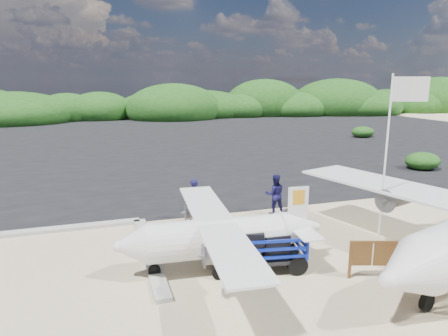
# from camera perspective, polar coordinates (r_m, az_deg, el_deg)

# --- Properties ---
(ground) EXTENTS (160.00, 160.00, 0.00)m
(ground) POSITION_cam_1_polar(r_m,az_deg,el_deg) (15.13, 7.67, -12.20)
(ground) COLOR beige
(asphalt_apron) EXTENTS (90.00, 50.00, 0.04)m
(asphalt_apron) POSITION_cam_1_polar(r_m,az_deg,el_deg) (43.27, -9.39, 3.99)
(asphalt_apron) COLOR #B2B2B2
(asphalt_apron) RESTS_ON ground
(lagoon) EXTENTS (9.00, 7.00, 0.40)m
(lagoon) POSITION_cam_1_polar(r_m,az_deg,el_deg) (15.55, -27.77, -12.91)
(lagoon) COLOR #B2B2B2
(lagoon) RESTS_ON ground
(vegetation_band) EXTENTS (124.00, 8.00, 4.40)m
(vegetation_band) POSITION_cam_1_polar(r_m,az_deg,el_deg) (67.95, -12.46, 6.91)
(vegetation_band) COLOR #B2B2B2
(vegetation_band) RESTS_ON ground
(baggage_cart) EXTENTS (3.37, 2.26, 1.56)m
(baggage_cart) POSITION_cam_1_polar(r_m,az_deg,el_deg) (14.11, 5.14, -14.05)
(baggage_cart) COLOR #0B20A7
(baggage_cart) RESTS_ON ground
(flagpole) EXTENTS (1.41, 0.95, 6.51)m
(flagpole) POSITION_cam_1_polar(r_m,az_deg,el_deg) (16.76, 21.10, -10.44)
(flagpole) COLOR white
(flagpole) RESTS_ON ground
(signboard) EXTENTS (1.57, 0.64, 1.32)m
(signboard) POSITION_cam_1_polar(r_m,az_deg,el_deg) (14.25, 20.22, -14.55)
(signboard) COLOR brown
(signboard) RESTS_ON ground
(crew_a) EXTENTS (0.79, 0.58, 1.98)m
(crew_a) POSITION_cam_1_polar(r_m,az_deg,el_deg) (18.08, -4.34, -4.59)
(crew_a) COLOR #131142
(crew_a) RESTS_ON ground
(crew_b) EXTENTS (1.10, 0.95, 1.94)m
(crew_b) POSITION_cam_1_polar(r_m,az_deg,el_deg) (19.15, 7.29, -3.74)
(crew_b) COLOR #131142
(crew_b) RESTS_ON ground
(aircraft_large) EXTENTS (18.53, 18.53, 4.48)m
(aircraft_large) POSITION_cam_1_polar(r_m,az_deg,el_deg) (38.15, 16.39, 2.51)
(aircraft_large) COLOR #B2B2B2
(aircraft_large) RESTS_ON ground
(aircraft_small) EXTENTS (7.81, 7.81, 2.61)m
(aircraft_small) POSITION_cam_1_polar(r_m,az_deg,el_deg) (44.55, -18.97, 3.71)
(aircraft_small) COLOR #B2B2B2
(aircraft_small) RESTS_ON ground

